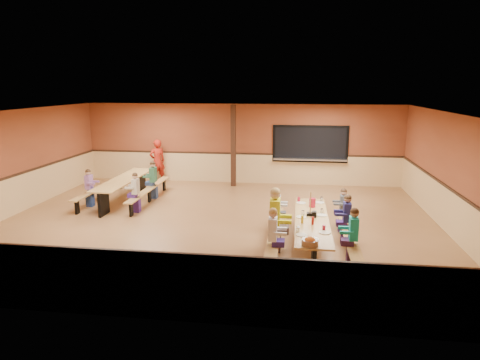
# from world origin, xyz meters

# --- Properties ---
(ground) EXTENTS (12.00, 12.00, 0.00)m
(ground) POSITION_xyz_m (0.00, 0.00, 0.00)
(ground) COLOR brown
(ground) RESTS_ON ground
(room_envelope) EXTENTS (12.04, 10.04, 3.02)m
(room_envelope) POSITION_xyz_m (0.00, 0.00, 0.69)
(room_envelope) COLOR brown
(room_envelope) RESTS_ON ground
(kitchen_pass_through) EXTENTS (2.78, 0.28, 1.38)m
(kitchen_pass_through) POSITION_xyz_m (2.60, 4.96, 1.49)
(kitchen_pass_through) COLOR black
(kitchen_pass_through) RESTS_ON ground
(structural_post) EXTENTS (0.18, 0.18, 3.00)m
(structural_post) POSITION_xyz_m (-0.20, 4.40, 1.50)
(structural_post) COLOR black
(structural_post) RESTS_ON ground
(cafeteria_table_main) EXTENTS (1.91, 3.70, 0.74)m
(cafeteria_table_main) POSITION_xyz_m (2.50, -1.66, 0.53)
(cafeteria_table_main) COLOR tan
(cafeteria_table_main) RESTS_ON ground
(cafeteria_table_second) EXTENTS (1.91, 3.70, 0.74)m
(cafeteria_table_second) POSITION_xyz_m (-3.38, 1.82, 0.53)
(cafeteria_table_second) COLOR tan
(cafeteria_table_second) RESTS_ON ground
(seated_child_white_left) EXTENTS (0.38, 0.31, 1.23)m
(seated_child_white_left) POSITION_xyz_m (1.67, -2.64, 0.61)
(seated_child_white_left) COLOR white
(seated_child_white_left) RESTS_ON ground
(seated_adult_yellow) EXTENTS (0.48, 0.40, 1.45)m
(seated_adult_yellow) POSITION_xyz_m (1.67, -1.81, 0.72)
(seated_adult_yellow) COLOR #C9CF18
(seated_adult_yellow) RESTS_ON ground
(seated_child_grey_left) EXTENTS (0.33, 0.27, 1.12)m
(seated_child_grey_left) POSITION_xyz_m (1.67, -0.57, 0.56)
(seated_child_grey_left) COLOR silver
(seated_child_grey_left) RESTS_ON ground
(seated_child_teal_right) EXTENTS (0.38, 0.31, 1.22)m
(seated_child_teal_right) POSITION_xyz_m (3.32, -2.39, 0.61)
(seated_child_teal_right) COLOR #1BADA7
(seated_child_teal_right) RESTS_ON ground
(seated_child_navy_right) EXTENTS (0.36, 0.30, 1.19)m
(seated_child_navy_right) POSITION_xyz_m (3.32, -1.17, 0.60)
(seated_child_navy_right) COLOR navy
(seated_child_navy_right) RESTS_ON ground
(seated_child_char_right) EXTENTS (0.33, 0.27, 1.13)m
(seated_child_char_right) POSITION_xyz_m (3.32, -0.27, 0.56)
(seated_child_char_right) COLOR #4F535A
(seated_child_char_right) RESTS_ON ground
(seated_child_purple_sec) EXTENTS (0.34, 0.28, 1.16)m
(seated_child_purple_sec) POSITION_xyz_m (-4.20, 1.08, 0.58)
(seated_child_purple_sec) COLOR #8F5C96
(seated_child_purple_sec) RESTS_ON ground
(seated_child_green_sec) EXTENTS (0.38, 0.31, 1.23)m
(seated_child_green_sec) POSITION_xyz_m (-2.55, 2.25, 0.61)
(seated_child_green_sec) COLOR #357152
(seated_child_green_sec) RESTS_ON ground
(seated_child_tan_sec) EXTENTS (0.35, 0.29, 1.17)m
(seated_child_tan_sec) POSITION_xyz_m (-2.55, 0.69, 0.58)
(seated_child_tan_sec) COLOR #B7AB94
(seated_child_tan_sec) RESTS_ON ground
(standing_woman) EXTENTS (0.72, 0.70, 1.67)m
(standing_woman) POSITION_xyz_m (-3.17, 4.55, 0.84)
(standing_woman) COLOR #A51F12
(standing_woman) RESTS_ON ground
(punch_pitcher) EXTENTS (0.16, 0.16, 0.22)m
(punch_pitcher) POSITION_xyz_m (2.53, -0.67, 0.85)
(punch_pitcher) COLOR red
(punch_pitcher) RESTS_ON cafeteria_table_main
(chip_bowl) EXTENTS (0.32, 0.32, 0.15)m
(chip_bowl) POSITION_xyz_m (2.41, -3.31, 0.81)
(chip_bowl) COLOR orange
(chip_bowl) RESTS_ON cafeteria_table_main
(napkin_dispenser) EXTENTS (0.10, 0.14, 0.13)m
(napkin_dispenser) POSITION_xyz_m (2.55, -1.50, 0.80)
(napkin_dispenser) COLOR black
(napkin_dispenser) RESTS_ON cafeteria_table_main
(condiment_mustard) EXTENTS (0.06, 0.06, 0.17)m
(condiment_mustard) POSITION_xyz_m (2.28, -1.98, 0.82)
(condiment_mustard) COLOR yellow
(condiment_mustard) RESTS_ON cafeteria_table_main
(condiment_ketchup) EXTENTS (0.06, 0.06, 0.17)m
(condiment_ketchup) POSITION_xyz_m (2.50, -2.04, 0.82)
(condiment_ketchup) COLOR #B2140F
(condiment_ketchup) RESTS_ON cafeteria_table_main
(table_paddle) EXTENTS (0.16, 0.16, 0.56)m
(table_paddle) POSITION_xyz_m (2.46, -1.38, 0.88)
(table_paddle) COLOR black
(table_paddle) RESTS_ON cafeteria_table_main
(place_settings) EXTENTS (0.65, 3.30, 0.11)m
(place_settings) POSITION_xyz_m (2.50, -1.66, 0.80)
(place_settings) COLOR beige
(place_settings) RESTS_ON cafeteria_table_main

